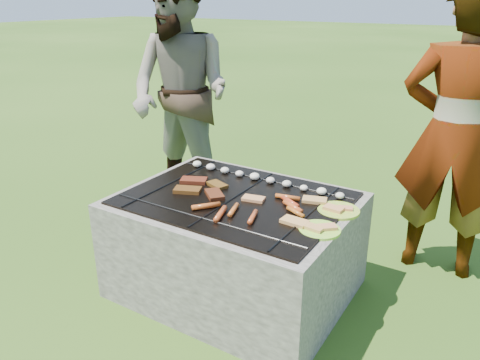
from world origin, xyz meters
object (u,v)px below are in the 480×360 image
Objects in this scene: bystander at (181,95)px; plate_far at (338,210)px; plate_near at (320,229)px; cook at (455,135)px; fire_pit at (236,248)px.

plate_far is at bearing -20.18° from bystander.
plate_near is 1.15m from cook.
plate_near is 1.92m from bystander.
fire_pit is at bearing 168.71° from plate_near.
plate_near is at bearing -27.33° from bystander.
cook is (0.98, 0.92, 0.62)m from fire_pit.
plate_far reaches higher than plate_near.
plate_far is at bearing 14.65° from fire_pit.
plate_far is 1.80m from bystander.
cook is (0.42, 0.77, 0.29)m from plate_far.
bystander is at bearing -5.62° from cook.
plate_near reaches higher than fire_pit.
plate_far is at bearing 90.44° from plate_near.
fire_pit is 1.48m from cook.
fire_pit is 4.84× the size of plate_far.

